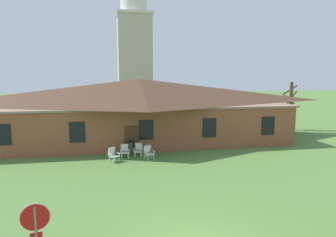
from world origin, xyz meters
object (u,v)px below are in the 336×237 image
at_px(trash_bin, 129,148).
at_px(lawn_chair_middle, 148,152).
at_px(stop_sign, 36,227).
at_px(lawn_chair_by_porch, 113,154).
at_px(lawn_chair_left_end, 139,149).
at_px(lawn_chair_near_door, 125,151).

bearing_deg(trash_bin, lawn_chair_middle, -51.06).
bearing_deg(stop_sign, lawn_chair_by_porch, 79.34).
relative_size(lawn_chair_left_end, trash_bin, 0.98).
distance_m(lawn_chair_by_porch, lawn_chair_near_door, 1.19).
relative_size(stop_sign, lawn_chair_left_end, 2.43).
bearing_deg(lawn_chair_near_door, lawn_chair_by_porch, -133.71).
bearing_deg(lawn_chair_by_porch, stop_sign, -100.66).
height_order(lawn_chair_near_door, trash_bin, trash_bin).
distance_m(lawn_chair_by_porch, lawn_chair_middle, 2.45).
height_order(lawn_chair_by_porch, lawn_chair_left_end, same).
bearing_deg(lawn_chair_near_door, lawn_chair_left_end, 10.57).
xyz_separation_m(lawn_chair_near_door, lawn_chair_left_end, (1.01, 0.19, 0.00)).
bearing_deg(lawn_chair_left_end, lawn_chair_middle, -55.19).
distance_m(lawn_chair_near_door, lawn_chair_middle, 1.77).
bearing_deg(lawn_chair_middle, trash_bin, 128.94).
relative_size(lawn_chair_by_porch, lawn_chair_near_door, 1.00).
distance_m(lawn_chair_left_end, lawn_chair_middle, 1.08).
distance_m(stop_sign, lawn_chair_middle, 13.15).
xyz_separation_m(lawn_chair_by_porch, trash_bin, (1.21, 1.69, -0.00)).
bearing_deg(trash_bin, stop_sign, -104.22).
distance_m(stop_sign, trash_bin, 14.23).
relative_size(stop_sign, lawn_chair_near_door, 2.43).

